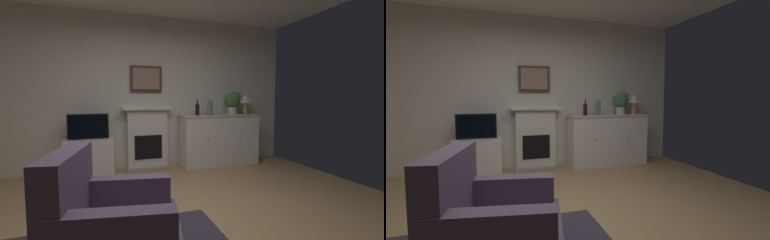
% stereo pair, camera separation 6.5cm
% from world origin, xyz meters
% --- Properties ---
extents(ground_plane, '(5.72, 5.10, 0.10)m').
position_xyz_m(ground_plane, '(0.00, 0.00, -0.05)').
color(ground_plane, tan).
rests_on(ground_plane, ground).
extents(wall_rear, '(5.72, 0.06, 2.71)m').
position_xyz_m(wall_rear, '(0.00, 2.52, 1.36)').
color(wall_rear, silver).
rests_on(wall_rear, ground_plane).
extents(fireplace_unit, '(0.87, 0.30, 1.10)m').
position_xyz_m(fireplace_unit, '(0.08, 2.39, 0.55)').
color(fireplace_unit, white).
rests_on(fireplace_unit, ground_plane).
extents(framed_picture, '(0.55, 0.04, 0.45)m').
position_xyz_m(framed_picture, '(0.08, 2.44, 1.60)').
color(framed_picture, '#473323').
extents(sideboard_cabinet, '(1.49, 0.49, 0.94)m').
position_xyz_m(sideboard_cabinet, '(1.41, 2.21, 0.47)').
color(sideboard_cabinet, white).
rests_on(sideboard_cabinet, ground_plane).
extents(table_lamp, '(0.26, 0.26, 0.40)m').
position_xyz_m(table_lamp, '(1.97, 2.21, 1.22)').
color(table_lamp, '#B79338').
rests_on(table_lamp, sideboard_cabinet).
extents(wine_bottle, '(0.08, 0.08, 0.29)m').
position_xyz_m(wine_bottle, '(0.98, 2.23, 1.05)').
color(wine_bottle, '#331419').
rests_on(wine_bottle, sideboard_cabinet).
extents(wine_glass_left, '(0.07, 0.07, 0.16)m').
position_xyz_m(wine_glass_left, '(1.34, 2.21, 1.06)').
color(wine_glass_left, silver).
rests_on(wine_glass_left, sideboard_cabinet).
extents(wine_glass_center, '(0.07, 0.07, 0.16)m').
position_xyz_m(wine_glass_center, '(1.45, 2.16, 1.06)').
color(wine_glass_center, silver).
rests_on(wine_glass_center, sideboard_cabinet).
extents(vase_decorative, '(0.11, 0.11, 0.28)m').
position_xyz_m(vase_decorative, '(1.20, 2.16, 1.08)').
color(vase_decorative, slate).
rests_on(vase_decorative, sideboard_cabinet).
extents(tv_cabinet, '(0.75, 0.42, 0.60)m').
position_xyz_m(tv_cabinet, '(-0.89, 2.23, 0.30)').
color(tv_cabinet, white).
rests_on(tv_cabinet, ground_plane).
extents(tv_set, '(0.62, 0.07, 0.40)m').
position_xyz_m(tv_set, '(-0.89, 2.21, 0.80)').
color(tv_set, black).
rests_on(tv_set, tv_cabinet).
extents(potted_plant_small, '(0.30, 0.30, 0.43)m').
position_xyz_m(potted_plant_small, '(1.72, 2.26, 1.20)').
color(potted_plant_small, beige).
rests_on(potted_plant_small, sideboard_cabinet).
extents(armchair, '(0.94, 0.90, 0.92)m').
position_xyz_m(armchair, '(-0.68, -0.50, 0.38)').
color(armchair, '#604C66').
rests_on(armchair, ground_plane).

